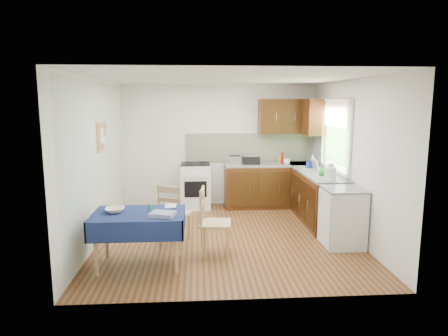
{
  "coord_description": "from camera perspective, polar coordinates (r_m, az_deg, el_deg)",
  "views": [
    {
      "loc": [
        -0.45,
        -6.16,
        2.15
      ],
      "look_at": [
        -0.02,
        0.26,
        1.07
      ],
      "focal_mm": 32.0,
      "sensor_mm": 36.0,
      "label": 1
    }
  ],
  "objects": [
    {
      "name": "floor",
      "position": [
        6.54,
        0.36,
        -9.69
      ],
      "size": [
        4.2,
        4.2,
        0.0
      ],
      "primitive_type": "plane",
      "color": "#4C2614",
      "rests_on": "ground"
    },
    {
      "name": "soap_bottle_c",
      "position": [
        6.97,
        13.88,
        -0.4
      ],
      "size": [
        0.19,
        0.19,
        0.17
      ],
      "primitive_type": "imported",
      "rotation": [
        0.0,
        0.0,
        3.87
      ],
      "color": "#25892A",
      "rests_on": "worktop_right"
    },
    {
      "name": "worktop_corner",
      "position": [
        8.35,
        11.17,
        0.55
      ],
      "size": [
        0.6,
        0.6,
        0.04
      ],
      "primitive_type": "cube",
      "color": "slate",
      "rests_on": "base_cabinets"
    },
    {
      "name": "base_cabinets",
      "position": [
        7.83,
        9.65,
        -3.34
      ],
      "size": [
        1.9,
        2.3,
        0.86
      ],
      "color": "black",
      "rests_on": "ground"
    },
    {
      "name": "yellow_packet",
      "position": [
        8.3,
        8.24,
        1.25
      ],
      "size": [
        0.12,
        0.08,
        0.15
      ],
      "primitive_type": "cube",
      "rotation": [
        0.0,
        0.0,
        -0.05
      ],
      "color": "gold",
      "rests_on": "worktop_back"
    },
    {
      "name": "chair_near",
      "position": [
        5.64,
        -1.75,
        -7.41
      ],
      "size": [
        0.47,
        0.47,
        0.97
      ],
      "rotation": [
        0.0,
        0.0,
        1.45
      ],
      "color": "tan",
      "rests_on": "ground"
    },
    {
      "name": "cup",
      "position": [
        8.11,
        8.96,
        0.89
      ],
      "size": [
        0.17,
        0.17,
        0.11
      ],
      "primitive_type": "imported",
      "rotation": [
        0.0,
        0.0,
        0.34
      ],
      "color": "white",
      "rests_on": "worktop_back"
    },
    {
      "name": "soap_bottle_a",
      "position": [
        7.69,
        12.53,
        0.92
      ],
      "size": [
        0.13,
        0.13,
        0.27
      ],
      "primitive_type": "imported",
      "rotation": [
        0.0,
        0.0,
        0.38
      ],
      "color": "white",
      "rests_on": "worktop_right"
    },
    {
      "name": "tea_towel",
      "position": [
        5.12,
        -8.77,
        -6.55
      ],
      "size": [
        0.35,
        0.31,
        0.05
      ],
      "primitive_type": "cube",
      "rotation": [
        0.0,
        0.0,
        -0.28
      ],
      "color": "navy",
      "rests_on": "dining_table"
    },
    {
      "name": "book",
      "position": [
        5.57,
        -8.44,
        -5.43
      ],
      "size": [
        0.16,
        0.21,
        0.02
      ],
      "primitive_type": "imported",
      "rotation": [
        0.0,
        0.0,
        -0.01
      ],
      "color": "white",
      "rests_on": "dining_table"
    },
    {
      "name": "stove",
      "position": [
        8.14,
        -4.08,
        -2.53
      ],
      "size": [
        0.6,
        0.61,
        0.92
      ],
      "color": "white",
      "rests_on": "ground"
    },
    {
      "name": "splashback",
      "position": [
        8.38,
        3.77,
        2.95
      ],
      "size": [
        2.7,
        0.02,
        0.6
      ],
      "primitive_type": "cube",
      "color": "white",
      "rests_on": "wall_back"
    },
    {
      "name": "soap_bottle_b",
      "position": [
        7.65,
        12.13,
        0.64
      ],
      "size": [
        0.11,
        0.11,
        0.2
      ],
      "primitive_type": "imported",
      "rotation": [
        0.0,
        0.0,
        1.85
      ],
      "color": "#1B39A0",
      "rests_on": "worktop_right"
    },
    {
      "name": "ceiling",
      "position": [
        6.19,
        0.38,
        12.73
      ],
      "size": [
        4.0,
        4.2,
        0.02
      ],
      "primitive_type": "cube",
      "color": "silver",
      "rests_on": "wall_back"
    },
    {
      "name": "chair_far",
      "position": [
        6.12,
        -7.26,
        -6.24
      ],
      "size": [
        0.55,
        0.55,
        0.94
      ],
      "rotation": [
        0.0,
        0.0,
        2.74
      ],
      "color": "tan",
      "rests_on": "ground"
    },
    {
      "name": "wall_left",
      "position": [
        6.42,
        -17.74,
        0.98
      ],
      "size": [
        0.02,
        4.2,
        2.5
      ],
      "primitive_type": "cube",
      "color": "silver",
      "rests_on": "ground"
    },
    {
      "name": "window",
      "position": [
        7.3,
        15.65,
        5.22
      ],
      "size": [
        0.04,
        1.48,
        1.26
      ],
      "color": "#305623",
      "rests_on": "wall_right"
    },
    {
      "name": "upper_cabinets",
      "position": [
        8.21,
        10.19,
        7.24
      ],
      "size": [
        1.2,
        0.85,
        0.7
      ],
      "color": "black",
      "rests_on": "wall_back"
    },
    {
      "name": "worktop_right",
      "position": [
        7.26,
        13.49,
        -0.85
      ],
      "size": [
        0.6,
        1.7,
        0.04
      ],
      "primitive_type": "cube",
      "color": "slate",
      "rests_on": "base_cabinets"
    },
    {
      "name": "wall_right",
      "position": [
        6.7,
        17.71,
        1.32
      ],
      "size": [
        0.02,
        4.2,
        2.5
      ],
      "primitive_type": "cube",
      "color": "silver",
      "rests_on": "ground"
    },
    {
      "name": "dish_rack",
      "position": [
        7.51,
        12.78,
        -0.14
      ],
      "size": [
        0.46,
        0.35,
        0.22
      ],
      "rotation": [
        0.0,
        0.0,
        0.41
      ],
      "color": "#939398",
      "rests_on": "worktop_right"
    },
    {
      "name": "plate_bowl",
      "position": [
        5.43,
        -15.31,
        -5.81
      ],
      "size": [
        0.28,
        0.28,
        0.06
      ],
      "primitive_type": "imported",
      "rotation": [
        0.0,
        0.0,
        0.14
      ],
      "color": "#F5E5C8",
      "rests_on": "dining_table"
    },
    {
      "name": "kettle",
      "position": [
        6.55,
        14.98,
        -0.67
      ],
      "size": [
        0.17,
        0.17,
        0.29
      ],
      "color": "white",
      "rests_on": "worktop_right"
    },
    {
      "name": "sandwich_press",
      "position": [
        8.1,
        3.87,
        1.27
      ],
      "size": [
        0.33,
        0.29,
        0.19
      ],
      "rotation": [
        0.0,
        0.0,
        0.27
      ],
      "color": "black",
      "rests_on": "worktop_back"
    },
    {
      "name": "fridge",
      "position": [
        6.25,
        16.6,
        -6.77
      ],
      "size": [
        0.58,
        0.6,
        0.89
      ],
      "color": "white",
      "rests_on": "ground"
    },
    {
      "name": "sauce_bottle",
      "position": [
        8.16,
        8.33,
        1.44
      ],
      "size": [
        0.06,
        0.06,
        0.25
      ],
      "primitive_type": "cylinder",
      "color": "#AC0D11",
      "rests_on": "worktop_back"
    },
    {
      "name": "worktop_back",
      "position": [
        8.2,
        6.78,
        0.51
      ],
      "size": [
        1.9,
        0.6,
        0.04
      ],
      "primitive_type": "cube",
      "color": "slate",
      "rests_on": "base_cabinets"
    },
    {
      "name": "wall_back",
      "position": [
        8.33,
        -0.69,
        3.28
      ],
      "size": [
        4.0,
        0.02,
        2.5
      ],
      "primitive_type": "cube",
      "color": "silver",
      "rests_on": "ground"
    },
    {
      "name": "toaster",
      "position": [
        7.99,
        1.57,
        1.12
      ],
      "size": [
        0.25,
        0.15,
        0.19
      ],
      "rotation": [
        0.0,
        0.0,
        -0.18
      ],
      "color": "#B7B7BC",
      "rests_on": "worktop_back"
    },
    {
      "name": "dining_table",
      "position": [
        5.37,
        -12.07,
        -7.36
      ],
      "size": [
        1.19,
        0.81,
        0.72
      ],
      "rotation": [
        0.0,
        0.0,
        -0.17
      ],
      "color": "#101843",
      "rests_on": "ground"
    },
    {
      "name": "spice_jar",
      "position": [
        5.42,
        -10.6,
        -5.53
      ],
      "size": [
        0.04,
        0.04,
        0.08
      ],
      "primitive_type": "cylinder",
      "color": "green",
      "rests_on": "dining_table"
    },
    {
      "name": "wall_front",
      "position": [
        4.19,
        2.48,
        -2.91
      ],
      "size": [
        4.0,
        0.02,
        2.5
      ],
      "primitive_type": "cube",
      "color": "silver",
      "rests_on": "ground"
    },
    {
      "name": "corkboard",
      "position": [
        6.66,
        -17.03,
        4.33
      ],
      "size": [
        0.04,
        0.62,
        0.47
      ],
      "color": "tan",
      "rests_on": "wall_left"
    }
  ]
}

